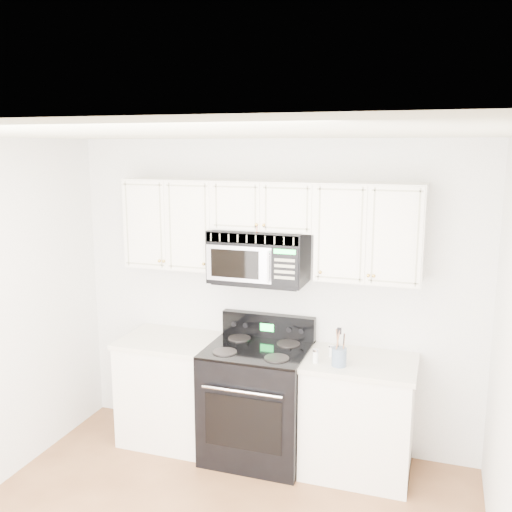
% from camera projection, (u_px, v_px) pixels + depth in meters
% --- Properties ---
extents(room, '(3.51, 3.51, 2.61)m').
position_uv_depth(room, '(184.00, 370.00, 3.22)').
color(room, '#92613C').
rests_on(room, ground).
extents(base_cabinet_left, '(0.86, 0.65, 0.92)m').
position_uv_depth(base_cabinet_left, '(174.00, 392.00, 4.97)').
color(base_cabinet_left, silver).
rests_on(base_cabinet_left, ground).
extents(base_cabinet_right, '(0.86, 0.65, 0.92)m').
position_uv_depth(base_cabinet_right, '(358.00, 420.00, 4.48)').
color(base_cabinet_right, silver).
rests_on(base_cabinet_right, ground).
extents(range, '(0.81, 0.74, 1.13)m').
position_uv_depth(range, '(257.00, 400.00, 4.69)').
color(range, black).
rests_on(range, ground).
extents(upper_cabinets, '(2.44, 0.37, 0.75)m').
position_uv_depth(upper_cabinets, '(267.00, 223.00, 4.57)').
color(upper_cabinets, silver).
rests_on(upper_cabinets, ground).
extents(microwave, '(0.77, 0.44, 0.43)m').
position_uv_depth(microwave, '(259.00, 256.00, 4.61)').
color(microwave, black).
rests_on(microwave, ground).
extents(utensil_crock, '(0.11, 0.11, 0.30)m').
position_uv_depth(utensil_crock, '(339.00, 356.00, 4.26)').
color(utensil_crock, slate).
rests_on(utensil_crock, base_cabinet_right).
extents(shaker_salt, '(0.04, 0.04, 0.09)m').
position_uv_depth(shaker_salt, '(331.00, 351.00, 4.45)').
color(shaker_salt, white).
rests_on(shaker_salt, base_cabinet_right).
extents(shaker_pepper, '(0.05, 0.05, 0.11)m').
position_uv_depth(shaker_pepper, '(316.00, 356.00, 4.32)').
color(shaker_pepper, white).
rests_on(shaker_pepper, base_cabinet_right).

